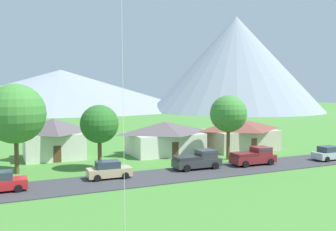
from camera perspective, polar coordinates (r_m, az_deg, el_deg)
The scene contains 14 objects.
road_strip at distance 35.74m, azimuth -6.75°, elevation -9.89°, with size 160.00×6.11×0.08m, color #38383D.
mountain_far_east_ridge at distance 180.13m, azimuth -16.21°, elevation 3.91°, with size 122.93×122.93×18.21m, color gray.
mountain_west_ridge at distance 155.91m, azimuth 10.41°, elevation 7.83°, with size 70.47×70.47×38.85m, color gray.
house_leftmost at distance 48.64m, azimuth -17.26°, elevation -3.28°, with size 7.59×6.67×5.04m.
house_right_center at distance 54.40m, azimuth 10.96°, elevation -2.76°, with size 10.48×7.35×4.45m.
house_rightmost at distance 49.76m, azimuth -0.47°, elevation -3.37°, with size 10.11×6.90×4.35m.
tree_near_left at distance 45.96m, azimuth 9.32°, elevation 0.25°, with size 4.57×4.57×7.97m.
tree_center at distance 40.33m, azimuth -10.56°, elevation -1.34°, with size 4.13×4.13×7.01m.
tree_right_of_center at distance 40.53m, azimuth -22.50°, elevation 0.25°, with size 6.11×6.11×9.24m.
parked_car_silver_mid_west at distance 49.29m, azimuth 23.61°, elevation -5.39°, with size 4.21×2.11×1.68m.
parked_car_tan_mid_east at distance 36.39m, azimuth -9.12°, elevation -8.33°, with size 4.26×2.19×1.68m.
parked_car_red_east_end at distance 34.38m, azimuth -24.52°, elevation -9.36°, with size 4.23×2.13×1.68m.
pickup_truck_charcoal_west_side at distance 40.33m, azimuth 4.68°, elevation -6.81°, with size 5.25×2.42×1.99m.
pickup_truck_maroon_east_side at distance 43.45m, azimuth 13.14°, elevation -6.12°, with size 5.26×2.44×1.99m.
Camera 1 is at (-10.62, -2.73, 8.53)m, focal length 39.46 mm.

